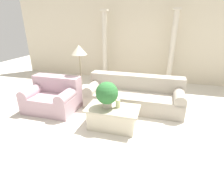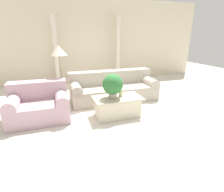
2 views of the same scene
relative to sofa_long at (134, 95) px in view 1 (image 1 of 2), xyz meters
name	(u,v)px [view 1 (image 1 of 2)]	position (x,y,z in m)	size (l,w,h in m)	color
ground_plane	(120,116)	(-0.23, -0.64, -0.33)	(16.00, 16.00, 0.00)	silver
wall_back	(140,37)	(-0.23, 2.51, 1.27)	(10.00, 0.06, 3.20)	beige
sofa_long	(134,95)	(0.00, 0.00, 0.00)	(2.50, 0.95, 0.83)	#ADA393
loveseat	(53,96)	(-2.01, -0.69, 0.01)	(1.27, 0.95, 0.83)	#B997A3
coffee_table	(113,117)	(-0.28, -1.13, -0.09)	(1.12, 0.64, 0.47)	beige
potted_plant	(107,94)	(-0.40, -1.14, 0.45)	(0.47, 0.47, 0.56)	#B2A893
pillar_candle	(118,104)	(-0.18, -1.08, 0.22)	(0.09, 0.09, 0.17)	beige
floor_lamp	(79,53)	(-1.45, -0.14, 1.06)	(0.39, 0.39, 1.59)	gray
column_left	(105,46)	(-1.47, 2.08, 0.97)	(0.25, 0.25, 2.54)	beige
column_right	(172,49)	(0.91, 2.08, 0.97)	(0.25, 0.25, 2.54)	beige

